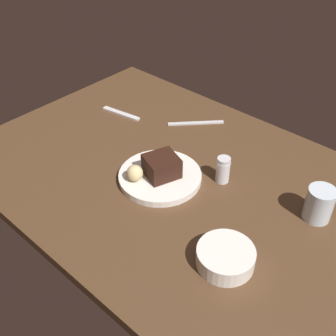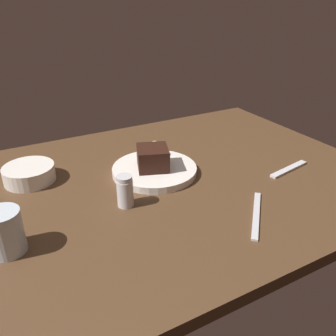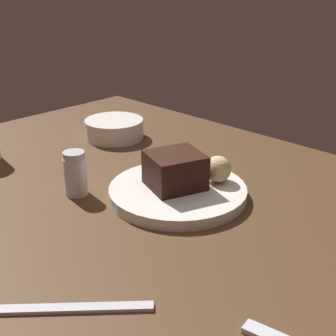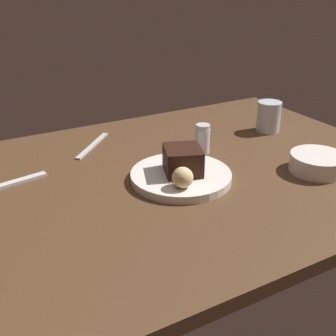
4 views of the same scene
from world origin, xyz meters
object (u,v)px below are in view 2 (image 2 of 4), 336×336
(bread_roll, at_px, (155,149))
(dessert_spoon, at_px, (289,169))
(chocolate_cake_slice, at_px, (154,158))
(side_bowl, at_px, (29,174))
(water_glass, at_px, (5,232))
(butter_knife, at_px, (256,215))
(dessert_plate, at_px, (155,170))
(salt_shaker, at_px, (125,191))

(bread_roll, distance_m, dessert_spoon, 0.39)
(chocolate_cake_slice, relative_size, side_bowl, 0.66)
(side_bowl, bearing_deg, water_glass, -107.14)
(water_glass, relative_size, butter_knife, 0.48)
(chocolate_cake_slice, distance_m, side_bowl, 0.33)
(dessert_plate, height_order, chocolate_cake_slice, chocolate_cake_slice)
(dessert_plate, bearing_deg, butter_knife, -69.73)
(butter_knife, bearing_deg, side_bowl, 88.84)
(dessert_plate, xyz_separation_m, bread_roll, (0.03, 0.06, 0.03))
(dessert_plate, bearing_deg, dessert_spoon, -26.08)
(water_glass, distance_m, side_bowl, 0.29)
(salt_shaker, xyz_separation_m, butter_knife, (0.24, -0.18, -0.04))
(side_bowl, height_order, dessert_spoon, side_bowl)
(salt_shaker, bearing_deg, chocolate_cake_slice, 40.55)
(dessert_plate, bearing_deg, side_bowl, 158.95)
(dessert_plate, height_order, bread_roll, bread_roll)
(salt_shaker, relative_size, side_bowl, 0.59)
(chocolate_cake_slice, bearing_deg, butter_knife, -69.22)
(chocolate_cake_slice, height_order, water_glass, water_glass)
(dessert_plate, distance_m, water_glass, 0.43)
(chocolate_cake_slice, relative_size, butter_knife, 0.46)
(bread_roll, distance_m, butter_knife, 0.37)
(side_bowl, bearing_deg, bread_roll, -9.17)
(butter_knife, bearing_deg, water_glass, 118.01)
(dessert_spoon, relative_size, butter_knife, 0.79)
(chocolate_cake_slice, height_order, salt_shaker, same)
(dessert_plate, distance_m, butter_knife, 0.32)
(butter_knife, bearing_deg, salt_shaker, 96.55)
(dessert_spoon, bearing_deg, water_glass, 169.27)
(chocolate_cake_slice, relative_size, dessert_spoon, 0.59)
(salt_shaker, bearing_deg, butter_knife, -36.91)
(salt_shaker, bearing_deg, dessert_spoon, -6.51)
(bread_roll, bearing_deg, side_bowl, 170.83)
(dessert_plate, xyz_separation_m, salt_shaker, (-0.13, -0.11, 0.03))
(bread_roll, xyz_separation_m, water_glass, (-0.43, -0.22, 0.00))
(dessert_plate, distance_m, chocolate_cake_slice, 0.04)
(chocolate_cake_slice, distance_m, butter_knife, 0.32)
(dessert_plate, relative_size, side_bowl, 1.76)
(dessert_spoon, height_order, butter_knife, dessert_spoon)
(dessert_plate, relative_size, dessert_spoon, 1.57)
(salt_shaker, relative_size, dessert_spoon, 0.52)
(dessert_plate, xyz_separation_m, chocolate_cake_slice, (-0.00, -0.00, 0.04))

